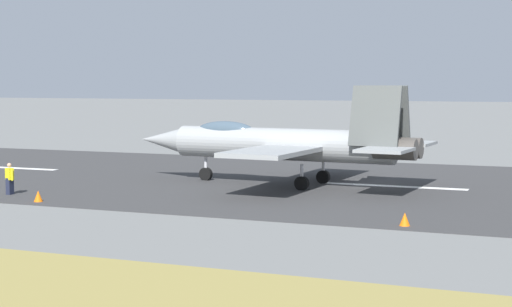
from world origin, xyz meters
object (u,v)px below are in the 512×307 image
object	(u,v)px
crew_person	(10,179)
marker_cone_near	(405,219)
fighter_jet	(284,143)
marker_cone_mid	(38,196)

from	to	relation	value
crew_person	marker_cone_near	size ratio (longest dim) A/B	2.97
fighter_jet	marker_cone_mid	xyz separation A→B (m)	(8.80, 10.32, -2.09)
marker_cone_mid	marker_cone_near	bearing A→B (deg)	180.00
fighter_jet	marker_cone_near	world-z (taller)	fighter_jet
fighter_jet	marker_cone_near	size ratio (longest dim) A/B	31.53
crew_person	marker_cone_near	world-z (taller)	crew_person
crew_person	fighter_jet	bearing A→B (deg)	-143.03
fighter_jet	marker_cone_mid	world-z (taller)	fighter_jet
fighter_jet	crew_person	distance (m)	14.70
marker_cone_near	crew_person	bearing A→B (deg)	-4.26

